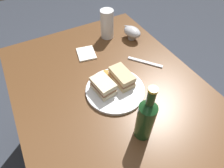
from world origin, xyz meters
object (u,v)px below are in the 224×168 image
at_px(plate, 115,90).
at_px(pint_glass, 107,26).
at_px(fork, 145,62).
at_px(napkin, 86,53).
at_px(sandwich_half_left, 122,77).
at_px(cider_bottle, 146,119).
at_px(gravy_boat, 132,32).
at_px(sandwich_half_right, 103,86).

relative_size(plate, pint_glass, 1.61).
bearing_deg(fork, pint_glass, -26.72).
height_order(pint_glass, napkin, pint_glass).
height_order(sandwich_half_left, fork, sandwich_half_left).
relative_size(plate, cider_bottle, 1.01).
bearing_deg(sandwich_half_left, cider_bottle, -13.03).
distance_m(pint_glass, fork, 0.31).
bearing_deg(napkin, gravy_boat, 90.83).
xyz_separation_m(plate, fork, (-0.09, 0.22, -0.00)).
relative_size(sandwich_half_left, cider_bottle, 0.48).
bearing_deg(plate, fork, 111.69).
bearing_deg(sandwich_half_left, sandwich_half_right, -86.35).
distance_m(gravy_boat, napkin, 0.29).
bearing_deg(pint_glass, sandwich_half_right, -29.92).
xyz_separation_m(cider_bottle, fork, (-0.31, 0.23, -0.10)).
xyz_separation_m(napkin, fork, (0.20, 0.23, -0.00)).
xyz_separation_m(sandwich_half_left, sandwich_half_right, (0.01, -0.10, -0.00)).
height_order(gravy_boat, cider_bottle, cider_bottle).
xyz_separation_m(plate, napkin, (-0.29, -0.01, -0.00)).
distance_m(sandwich_half_left, cider_bottle, 0.26).
distance_m(sandwich_half_right, napkin, 0.28).
xyz_separation_m(sandwich_half_left, gravy_boat, (-0.27, 0.23, 0.00)).
distance_m(plate, sandwich_half_right, 0.06).
distance_m(sandwich_half_left, fork, 0.19).
bearing_deg(plate, gravy_boat, 137.28).
xyz_separation_m(pint_glass, fork, (0.29, 0.06, -0.07)).
bearing_deg(fork, gravy_boat, -52.59).
bearing_deg(napkin, sandwich_half_left, 12.16).
xyz_separation_m(plate, pint_glass, (-0.38, 0.16, 0.06)).
xyz_separation_m(pint_glass, gravy_boat, (0.08, 0.11, -0.03)).
xyz_separation_m(sandwich_half_left, fork, (-0.07, 0.18, -0.04)).
height_order(pint_glass, fork, pint_glass).
relative_size(napkin, fork, 0.61).
bearing_deg(pint_glass, plate, -22.86).
xyz_separation_m(sandwich_half_left, napkin, (-0.27, -0.06, -0.04)).
bearing_deg(gravy_boat, cider_bottle, -28.67).
height_order(plate, sandwich_half_left, sandwich_half_left).
height_order(plate, pint_glass, pint_glass).
bearing_deg(napkin, sandwich_half_right, -7.67).
bearing_deg(plate, sandwich_half_left, 116.38).
relative_size(gravy_boat, fork, 0.72).
bearing_deg(cider_bottle, napkin, -179.91).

